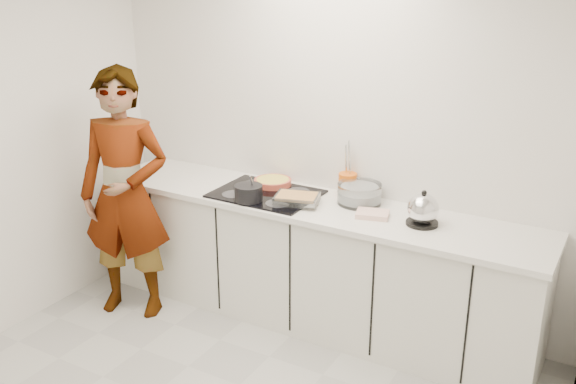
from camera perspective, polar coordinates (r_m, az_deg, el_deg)
The scene contains 12 objects.
wall_back at distance 4.57m, azimuth 3.98°, elevation 4.88°, with size 3.60×0.00×2.60m, color white.
base_cabinets at distance 4.61m, azimuth 1.97°, elevation -6.46°, with size 3.20×0.58×0.87m, color silver.
countertop at distance 4.43m, azimuth 2.04°, elevation -1.18°, with size 3.24×0.64×0.04m, color white.
hob at distance 4.56m, azimuth -1.96°, elevation -0.15°, with size 0.72×0.54×0.01m, color black.
tart_dish at distance 4.71m, azimuth -1.37°, elevation 0.92°, with size 0.31×0.31×0.05m.
saucepan at distance 4.41m, azimuth -3.53°, elevation -0.07°, with size 0.22×0.22×0.19m.
baking_dish at distance 4.36m, azimuth 0.80°, elevation -0.57°, with size 0.34×0.29×0.06m.
mixing_bowl at distance 4.41m, azimuth 6.36°, elevation -0.21°, with size 0.38×0.38×0.14m.
tea_towel at distance 4.21m, azimuth 7.52°, elevation -1.97°, with size 0.21×0.15×0.03m, color white.
kettle at distance 4.10m, azimuth 11.90°, elevation -1.60°, with size 0.26×0.26×0.23m.
utensil_crock at distance 4.54m, azimuth 5.32°, elevation 0.67°, with size 0.13×0.13×0.16m, color orange.
cook at distance 4.70m, azimuth -14.27°, elevation -0.27°, with size 0.66×0.44×1.82m, color silver.
Camera 1 is at (1.91, -2.38, 2.48)m, focal length 40.00 mm.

